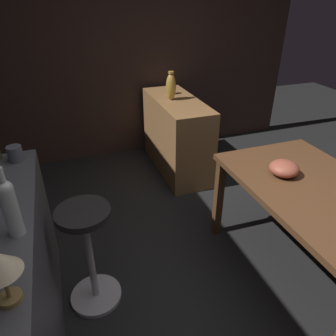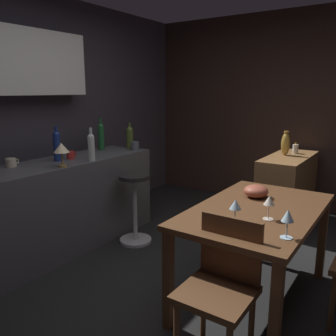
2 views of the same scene
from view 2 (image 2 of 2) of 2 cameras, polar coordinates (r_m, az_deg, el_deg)
The scene contains 22 objects.
ground_plane at distance 3.06m, azimuth 5.02°, elevation -18.55°, with size 9.00×9.00×0.00m, color black.
wall_kitchen_back at distance 4.02m, azimuth -22.20°, elevation 9.28°, with size 5.20×0.33×2.60m.
wall_side_right at distance 5.10m, azimuth 16.58°, elevation 8.91°, with size 0.10×4.40×2.60m, color #33231E.
dining_table at distance 2.67m, azimuth 14.28°, elevation -8.15°, with size 1.37×0.81×0.74m.
kitchen_counter at distance 3.69m, azimuth -16.74°, elevation -5.80°, with size 2.10×0.60×0.90m, color #4C4C51.
sideboard_cabinet at distance 4.46m, azimuth 18.82°, elevation -3.32°, with size 1.10×0.44×0.82m, color olive.
chair_near_window at distance 2.14m, azimuth 8.63°, elevation -18.28°, with size 0.40×0.40×0.86m.
bar_stool at distance 3.68m, azimuth -5.41°, elevation -6.30°, with size 0.34×0.34×0.73m.
wine_glass_left at distance 2.13m, azimuth 18.96°, elevation -7.54°, with size 0.07×0.07×0.17m.
wine_glass_right at distance 2.40m, azimuth 16.19°, elevation -5.28°, with size 0.07×0.07×0.16m.
wine_glass_center at distance 2.23m, azimuth 10.93°, elevation -6.03°, with size 0.08×0.08×0.17m.
fruit_bowl at distance 2.88m, azimuth 14.15°, elevation -3.68°, with size 0.19×0.19×0.10m, color #9E4C38.
wine_bottle_clear at distance 3.50m, azimuth -12.41°, elevation 3.56°, with size 0.07×0.07×0.33m.
wine_bottle_olive at distance 4.18m, azimuth -6.25°, elevation 5.13°, with size 0.08×0.08×0.31m.
wine_bottle_cobalt at distance 3.57m, azimuth -17.68°, elevation 3.65°, with size 0.07×0.07×0.34m.
wine_bottle_green at distance 4.13m, azimuth -10.87°, elevation 5.25°, with size 0.07×0.07×0.37m.
cup_cream at distance 3.46m, azimuth -24.21°, elevation 0.81°, with size 0.13×0.09×0.08m.
cup_red at distance 3.66m, azimuth -15.59°, elevation 2.04°, with size 0.11×0.08×0.08m.
cup_slate at distance 4.07m, azimuth -5.41°, elevation 3.60°, with size 0.12×0.09×0.10m.
counter_lamp at distance 3.27m, azimuth -17.00°, elevation 2.96°, with size 0.14×0.14×0.22m.
pillar_candle_tall at distance 4.57m, azimuth 20.06°, elevation 2.95°, with size 0.07×0.07×0.14m.
vase_brass at distance 4.39m, azimuth 18.63°, elevation 3.77°, with size 0.10×0.10×0.29m.
Camera 2 is at (-2.30, -1.26, 1.58)m, focal length 37.36 mm.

